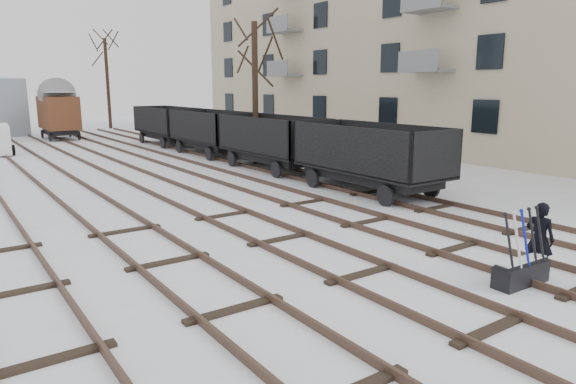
# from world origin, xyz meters

# --- Properties ---
(ground) EXTENTS (120.00, 120.00, 0.00)m
(ground) POSITION_xyz_m (0.00, 0.00, 0.00)
(ground) COLOR white
(ground) RESTS_ON ground
(tracks) EXTENTS (13.90, 52.00, 0.16)m
(tracks) POSITION_xyz_m (-0.00, 13.67, 0.07)
(tracks) COLOR black
(tracks) RESTS_ON ground
(apartment_block) EXTENTS (10.12, 45.00, 16.10)m
(apartment_block) POSITION_xyz_m (19.95, 14.00, 8.05)
(apartment_block) COLOR #BAAE8F
(apartment_block) RESTS_ON ground
(ground_frame) EXTENTS (1.31, 0.47, 1.49)m
(ground_frame) POSITION_xyz_m (2.20, -2.14, 0.28)
(ground_frame) COLOR black
(ground_frame) RESTS_ON ground
(worker) EXTENTS (0.47, 0.62, 1.55)m
(worker) POSITION_xyz_m (2.95, -2.04, 0.77)
(worker) COLOR black
(worker) RESTS_ON ground
(freight_wagon_a) EXTENTS (2.42, 6.06, 2.48)m
(freight_wagon_a) POSITION_xyz_m (6.00, 6.12, 0.95)
(freight_wagon_a) COLOR black
(freight_wagon_a) RESTS_ON ground
(freight_wagon_b) EXTENTS (2.42, 6.06, 2.48)m
(freight_wagon_b) POSITION_xyz_m (6.00, 12.52, 0.95)
(freight_wagon_b) COLOR black
(freight_wagon_b) RESTS_ON ground
(freight_wagon_c) EXTENTS (2.42, 6.06, 2.48)m
(freight_wagon_c) POSITION_xyz_m (6.00, 18.92, 0.95)
(freight_wagon_c) COLOR black
(freight_wagon_c) RESTS_ON ground
(freight_wagon_d) EXTENTS (2.42, 6.06, 2.48)m
(freight_wagon_d) POSITION_xyz_m (6.00, 25.32, 0.95)
(freight_wagon_d) COLOR black
(freight_wagon_d) RESTS_ON ground
(box_van_wagon) EXTENTS (2.39, 4.50, 3.43)m
(box_van_wagon) POSITION_xyz_m (0.89, 33.33, 2.00)
(box_van_wagon) COLOR black
(box_van_wagon) RESTS_ON ground
(tree_near) EXTENTS (0.30, 0.30, 6.90)m
(tree_near) POSITION_xyz_m (6.51, 14.87, 3.45)
(tree_near) COLOR black
(tree_near) RESTS_ON ground
(tree_far_right) EXTENTS (0.30, 0.30, 8.04)m
(tree_far_right) POSITION_xyz_m (6.81, 41.19, 4.02)
(tree_far_right) COLOR black
(tree_far_right) RESTS_ON ground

